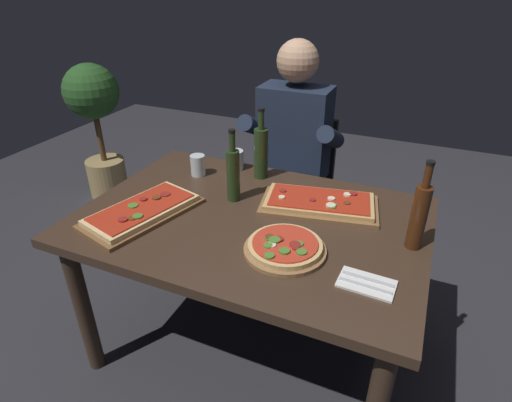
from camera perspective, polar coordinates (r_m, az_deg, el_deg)
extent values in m
plane|color=#2D2D33|center=(2.19, -0.55, -19.01)|extent=(6.40, 6.40, 0.00)
cube|color=#3D2B1E|center=(1.72, -0.67, -2.79)|extent=(1.40, 0.96, 0.04)
cylinder|color=#3D2B1E|center=(2.00, -22.67, -13.45)|extent=(0.07, 0.07, 0.70)
cylinder|color=#3D2B1E|center=(2.47, -9.99, -2.47)|extent=(0.07, 0.07, 0.70)
cylinder|color=#3D2B1E|center=(2.15, 19.51, -9.34)|extent=(0.07, 0.07, 0.70)
cube|color=brown|center=(1.79, 8.63, -0.59)|extent=(0.53, 0.34, 0.02)
cube|color=tan|center=(1.79, 8.67, -0.09)|extent=(0.49, 0.31, 0.02)
cube|color=#B72D19|center=(1.78, 8.71, 0.28)|extent=(0.45, 0.27, 0.01)
cylinder|color=maroon|center=(1.76, 7.76, 0.16)|extent=(0.03, 0.03, 0.01)
cylinder|color=maroon|center=(1.83, 13.19, 0.99)|extent=(0.03, 0.03, 0.01)
cylinder|color=#4C7F2D|center=(1.73, 10.53, -0.52)|extent=(0.03, 0.03, 0.01)
cylinder|color=beige|center=(1.82, 12.44, 0.88)|extent=(0.03, 0.03, 0.01)
cylinder|color=beige|center=(1.78, 10.31, 0.34)|extent=(0.03, 0.03, 0.01)
cylinder|color=maroon|center=(1.82, 3.70, 1.44)|extent=(0.03, 0.03, 0.01)
cylinder|color=brown|center=(1.76, 12.38, -0.26)|extent=(0.03, 0.03, 0.00)
cylinder|color=beige|center=(1.73, 10.23, -0.59)|extent=(0.04, 0.04, 0.01)
cylinder|color=#4C7F2D|center=(1.72, 10.37, -0.78)|extent=(0.03, 0.03, 0.00)
cylinder|color=beige|center=(1.76, 3.56, 0.54)|extent=(0.03, 0.03, 0.01)
cube|color=brown|center=(1.78, -15.29, -1.65)|extent=(0.37, 0.53, 0.02)
cube|color=#E5C184|center=(1.77, -15.36, -1.14)|extent=(0.33, 0.49, 0.02)
cube|color=#B72D19|center=(1.76, -15.42, -0.78)|extent=(0.29, 0.45, 0.01)
cylinder|color=brown|center=(1.68, -16.64, -2.27)|extent=(0.03, 0.03, 0.00)
cylinder|color=maroon|center=(1.81, -15.23, 0.24)|extent=(0.03, 0.03, 0.01)
cylinder|color=#4C7F2D|center=(1.77, -16.56, -0.61)|extent=(0.04, 0.04, 0.01)
cylinder|color=#4C7F2D|center=(1.69, -15.97, -2.03)|extent=(0.04, 0.04, 0.01)
cylinder|color=maroon|center=(1.83, -12.36, 0.92)|extent=(0.04, 0.04, 0.01)
cylinder|color=brown|center=(1.80, -13.52, 0.46)|extent=(0.04, 0.04, 0.01)
cylinder|color=maroon|center=(1.68, -17.82, -2.44)|extent=(0.04, 0.04, 0.01)
cylinder|color=olive|center=(1.50, 3.99, -6.73)|extent=(0.30, 0.30, 0.02)
cylinder|color=#DBB270|center=(1.49, 4.01, -6.17)|extent=(0.27, 0.27, 0.02)
cylinder|color=red|center=(1.49, 4.03, -5.76)|extent=(0.24, 0.24, 0.01)
cylinder|color=maroon|center=(1.47, 5.39, -5.97)|extent=(0.04, 0.04, 0.01)
cylinder|color=#4C7F2D|center=(1.49, 2.55, -5.38)|extent=(0.04, 0.04, 0.01)
cylinder|color=brown|center=(1.50, 1.90, -4.97)|extent=(0.03, 0.03, 0.01)
cylinder|color=maroon|center=(1.45, 5.48, -6.42)|extent=(0.03, 0.03, 0.01)
cylinder|color=#4C7F2D|center=(1.44, 3.91, -6.86)|extent=(0.04, 0.04, 0.01)
cylinder|color=#4C7F2D|center=(1.46, 1.65, -6.11)|extent=(0.03, 0.03, 0.00)
cylinder|color=#4C7F2D|center=(1.44, 6.27, -6.96)|extent=(0.04, 0.04, 0.01)
cylinder|color=#4C7F2D|center=(1.48, 5.91, -5.86)|extent=(0.03, 0.03, 0.01)
cylinder|color=#4C7F2D|center=(1.50, 1.63, -5.15)|extent=(0.02, 0.02, 0.00)
cylinder|color=maroon|center=(1.49, 3.11, -5.26)|extent=(0.03, 0.03, 0.01)
cylinder|color=beige|center=(1.47, 2.12, -6.03)|extent=(0.03, 0.03, 0.00)
cylinder|color=#4C7F2D|center=(1.41, 1.84, -7.50)|extent=(0.04, 0.04, 0.01)
cylinder|color=#47230F|center=(1.57, 21.42, -2.19)|extent=(0.06, 0.06, 0.24)
cylinder|color=#47230F|center=(1.50, 22.54, 3.18)|extent=(0.03, 0.03, 0.08)
cylinder|color=black|center=(1.48, 22.89, 4.86)|extent=(0.03, 0.03, 0.01)
cylinder|color=#233819|center=(1.79, -3.16, 3.47)|extent=(0.06, 0.06, 0.23)
cylinder|color=#233819|center=(1.72, -3.30, 8.13)|extent=(0.03, 0.03, 0.08)
cylinder|color=black|center=(1.71, -3.34, 9.59)|extent=(0.03, 0.03, 0.01)
cylinder|color=#233819|center=(1.99, 0.68, 6.52)|extent=(0.07, 0.07, 0.24)
cylinder|color=#233819|center=(1.93, 0.71, 11.05)|extent=(0.03, 0.03, 0.09)
cylinder|color=black|center=(1.92, 0.72, 12.47)|extent=(0.03, 0.03, 0.01)
cylinder|color=silver|center=(2.06, -7.99, 4.89)|extent=(0.07, 0.07, 0.10)
cylinder|color=silver|center=(2.07, -7.94, 4.15)|extent=(0.06, 0.06, 0.04)
cylinder|color=silver|center=(2.11, -2.83, 5.67)|extent=(0.08, 0.08, 0.10)
cube|color=white|center=(1.41, 14.94, -10.92)|extent=(0.19, 0.12, 0.01)
cube|color=silver|center=(1.39, 14.79, -11.18)|extent=(0.17, 0.02, 0.00)
cube|color=silver|center=(1.42, 15.13, -10.32)|extent=(0.17, 0.02, 0.00)
cube|color=black|center=(2.52, 4.88, 0.65)|extent=(0.44, 0.44, 0.04)
cube|color=black|center=(2.59, 6.57, 7.06)|extent=(0.40, 0.04, 0.42)
cylinder|color=black|center=(2.54, -0.81, -4.86)|extent=(0.04, 0.04, 0.41)
cylinder|color=black|center=(2.44, 7.41, -6.82)|extent=(0.04, 0.04, 0.41)
cylinder|color=black|center=(2.84, 2.35, -0.92)|extent=(0.04, 0.04, 0.41)
cylinder|color=black|center=(2.75, 9.74, -2.50)|extent=(0.04, 0.04, 0.41)
cylinder|color=#23232D|center=(2.51, 1.16, -4.82)|extent=(0.11, 0.11, 0.45)
cylinder|color=#23232D|center=(2.45, 5.50, -5.85)|extent=(0.11, 0.11, 0.45)
cube|color=#23232D|center=(2.40, 4.17, 1.29)|extent=(0.34, 0.40, 0.12)
cube|color=#1E283D|center=(2.35, 5.29, 9.24)|extent=(0.38, 0.22, 0.52)
sphere|color=tan|center=(2.25, 5.76, 18.60)|extent=(0.22, 0.22, 0.22)
cylinder|color=#1E283D|center=(2.38, -0.18, 10.21)|extent=(0.09, 0.31, 0.21)
cylinder|color=#1E283D|center=(2.25, 10.27, 8.59)|extent=(0.09, 0.31, 0.21)
cylinder|color=tan|center=(3.60, -19.72, 3.14)|extent=(0.30, 0.30, 0.30)
cylinder|color=brown|center=(3.47, -20.66, 8.22)|extent=(0.04, 0.04, 0.39)
sphere|color=#285623|center=(3.37, -21.73, 13.82)|extent=(0.40, 0.40, 0.40)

